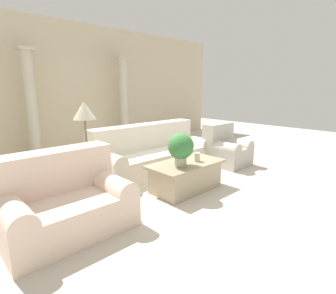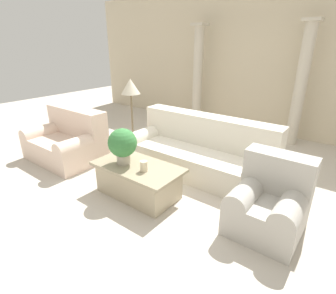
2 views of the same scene
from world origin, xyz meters
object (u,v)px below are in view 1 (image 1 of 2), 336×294
at_px(sofa_long, 152,153).
at_px(loveseat, 64,200).
at_px(floor_lamp, 85,118).
at_px(potted_plant, 181,147).
at_px(coffee_table, 186,176).
at_px(armchair, 226,148).

xyz_separation_m(sofa_long, loveseat, (-2.20, -1.03, 0.01)).
bearing_deg(sofa_long, floor_lamp, -175.21).
relative_size(loveseat, potted_plant, 2.74).
relative_size(sofa_long, potted_plant, 4.82).
distance_m(sofa_long, coffee_table, 1.23).
distance_m(sofa_long, loveseat, 2.43).
bearing_deg(loveseat, potted_plant, -7.42).
bearing_deg(coffee_table, potted_plant, -161.47).
xyz_separation_m(potted_plant, armchair, (1.87, 0.46, -0.40)).
bearing_deg(potted_plant, coffee_table, 18.53).
relative_size(sofa_long, floor_lamp, 1.71).
bearing_deg(loveseat, sofa_long, 25.13).
distance_m(floor_lamp, armchair, 3.01).
distance_m(loveseat, armchair, 3.59).
xyz_separation_m(sofa_long, armchair, (1.39, -0.80, -0.00)).
height_order(loveseat, potted_plant, potted_plant).
bearing_deg(potted_plant, floor_lamp, 129.81).
distance_m(potted_plant, armchair, 1.97).
xyz_separation_m(loveseat, potted_plant, (1.71, -0.22, 0.39)).
bearing_deg(floor_lamp, sofa_long, 4.79).
distance_m(coffee_table, armchair, 1.72).
distance_m(sofa_long, potted_plant, 1.40).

